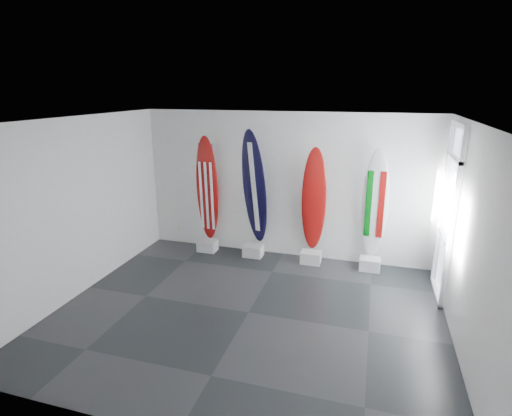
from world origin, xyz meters
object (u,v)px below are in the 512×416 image
(surfboard_navy, at_px, (254,188))
(surfboard_usa, at_px, (207,189))
(surfboard_italy, at_px, (375,204))
(surfboard_swiss, at_px, (314,200))

(surfboard_navy, bearing_deg, surfboard_usa, -162.59)
(surfboard_usa, relative_size, surfboard_italy, 1.06)
(surfboard_usa, relative_size, surfboard_swiss, 1.06)
(surfboard_swiss, bearing_deg, surfboard_navy, 174.57)
(surfboard_italy, bearing_deg, surfboard_swiss, -173.76)
(surfboard_usa, height_order, surfboard_italy, surfboard_usa)
(surfboard_usa, distance_m, surfboard_italy, 3.44)
(surfboard_navy, bearing_deg, surfboard_swiss, 17.41)
(surfboard_swiss, bearing_deg, surfboard_italy, -5.43)
(surfboard_navy, height_order, surfboard_swiss, surfboard_navy)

